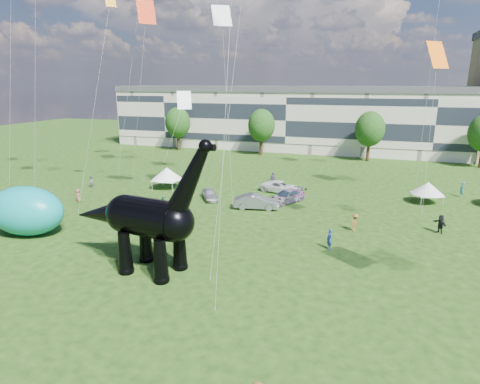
% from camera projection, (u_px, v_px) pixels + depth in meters
% --- Properties ---
extents(ground, '(220.00, 220.00, 0.00)m').
position_uv_depth(ground, '(216.00, 296.00, 26.64)').
color(ground, '#16330C').
rests_on(ground, ground).
extents(terrace_row, '(78.00, 11.00, 12.00)m').
position_uv_depth(terrace_row, '(291.00, 121.00, 84.19)').
color(terrace_row, beige).
rests_on(terrace_row, ground).
extents(tree_far_left, '(5.20, 5.20, 9.44)m').
position_uv_depth(tree_far_left, '(178.00, 120.00, 82.73)').
color(tree_far_left, '#382314').
rests_on(tree_far_left, ground).
extents(tree_mid_left, '(5.20, 5.20, 9.44)m').
position_uv_depth(tree_mid_left, '(261.00, 123.00, 77.14)').
color(tree_mid_left, '#382314').
rests_on(tree_mid_left, ground).
extents(tree_mid_right, '(5.20, 5.20, 9.44)m').
position_uv_depth(tree_mid_right, '(370.00, 126.00, 70.92)').
color(tree_mid_right, '#382314').
rests_on(tree_mid_right, ground).
extents(dinosaur_sculpture, '(13.03, 4.06, 10.61)m').
position_uv_depth(dinosaur_sculpture, '(145.00, 219.00, 29.42)').
color(dinosaur_sculpture, black).
rests_on(dinosaur_sculpture, ground).
extents(car_silver, '(3.45, 4.11, 1.32)m').
position_uv_depth(car_silver, '(210.00, 194.00, 48.57)').
color(car_silver, silver).
rests_on(car_silver, ground).
extents(car_grey, '(5.26, 2.77, 1.65)m').
position_uv_depth(car_grey, '(256.00, 202.00, 44.85)').
color(car_grey, gray).
rests_on(car_grey, ground).
extents(car_white, '(5.74, 3.81, 1.46)m').
position_uv_depth(car_white, '(281.00, 187.00, 51.61)').
color(car_white, white).
rests_on(car_white, ground).
extents(car_dark, '(4.34, 5.45, 1.48)m').
position_uv_depth(car_dark, '(287.00, 196.00, 47.38)').
color(car_dark, '#595960').
rests_on(car_dark, ground).
extents(gazebo_near, '(4.69, 4.69, 2.51)m').
position_uv_depth(gazebo_near, '(428.00, 188.00, 46.87)').
color(gazebo_near, silver).
rests_on(gazebo_near, ground).
extents(gazebo_left, '(4.12, 4.12, 2.83)m').
position_uv_depth(gazebo_left, '(167.00, 174.00, 53.44)').
color(gazebo_left, white).
rests_on(gazebo_left, ground).
extents(inflatable_teal, '(7.76, 5.29, 4.59)m').
position_uv_depth(inflatable_teal, '(26.00, 211.00, 36.91)').
color(inflatable_teal, '#0C9395').
rests_on(inflatable_teal, ground).
extents(visitors, '(47.35, 41.71, 1.89)m').
position_uv_depth(visitors, '(271.00, 216.00, 39.79)').
color(visitors, black).
rests_on(visitors, ground).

